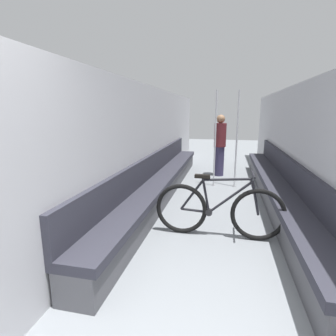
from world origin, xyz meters
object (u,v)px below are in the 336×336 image
at_px(bicycle, 218,210).
at_px(grab_pole_near, 215,141).
at_px(bench_seat_row_left, 161,182).
at_px(grab_pole_far, 237,141).
at_px(passenger_standing, 220,145).
at_px(bench_seat_row_right, 278,189).

height_order(bicycle, grab_pole_near, grab_pole_near).
bearing_deg(bench_seat_row_left, grab_pole_near, 45.78).
xyz_separation_m(bicycle, grab_pole_far, (0.28, 2.50, 0.65)).
relative_size(bench_seat_row_left, bicycle, 3.71).
height_order(bench_seat_row_left, passenger_standing, passenger_standing).
xyz_separation_m(bench_seat_row_right, passenger_standing, (-1.10, 2.00, 0.52)).
bearing_deg(bicycle, grab_pole_near, 99.65).
distance_m(grab_pole_near, grab_pole_far, 0.46).
bearing_deg(grab_pole_near, bench_seat_row_right, -40.25).
xyz_separation_m(bench_seat_row_left, passenger_standing, (1.05, 2.00, 0.52)).
relative_size(grab_pole_near, grab_pole_far, 1.00).
xyz_separation_m(bench_seat_row_left, bicycle, (1.15, -1.49, 0.09)).
height_order(bench_seat_row_right, grab_pole_far, grab_pole_far).
bearing_deg(grab_pole_far, grab_pole_near, -177.20).
distance_m(bench_seat_row_left, grab_pole_near, 1.57).
bearing_deg(passenger_standing, grab_pole_far, -33.59).
height_order(grab_pole_near, grab_pole_far, same).
height_order(bicycle, grab_pole_far, grab_pole_far).
xyz_separation_m(bench_seat_row_left, grab_pole_near, (0.97, 1.00, 0.73)).
xyz_separation_m(bench_seat_row_left, bench_seat_row_right, (2.15, 0.00, 0.00)).
height_order(bench_seat_row_left, grab_pole_near, grab_pole_near).
xyz_separation_m(bench_seat_row_left, grab_pole_far, (1.43, 1.02, 0.73)).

